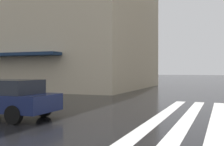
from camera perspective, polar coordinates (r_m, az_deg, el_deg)
car_navy at (r=11.03m, az=-21.33°, el=-4.67°), size 1.85×4.10×1.41m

